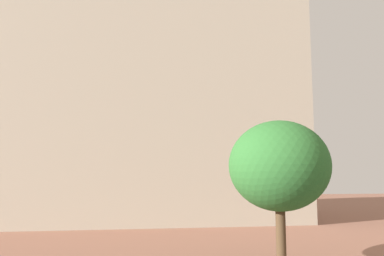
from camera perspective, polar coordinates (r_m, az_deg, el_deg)
name	(u,v)px	position (r m, az deg, el deg)	size (l,w,h in m)	color
landmark_building	(143,76)	(34.12, -7.17, 7.60)	(24.86, 14.72, 39.70)	#B2A893
tree_curb_far	(279,166)	(14.89, 12.68, -5.48)	(3.76, 3.76, 5.49)	#4C3823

